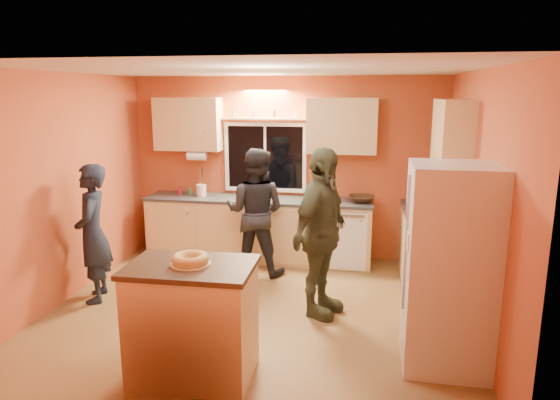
% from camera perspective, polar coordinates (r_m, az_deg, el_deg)
% --- Properties ---
extents(ground, '(4.50, 4.50, 0.00)m').
position_cam_1_polar(ground, '(5.71, -2.72, -12.39)').
color(ground, brown).
rests_on(ground, ground).
extents(room_shell, '(4.54, 4.04, 2.61)m').
position_cam_1_polar(room_shell, '(5.62, -0.76, 4.46)').
color(room_shell, '#AF522C').
rests_on(room_shell, ground).
extents(back_counter, '(4.23, 0.62, 0.90)m').
position_cam_1_polar(back_counter, '(7.12, 0.38, -3.45)').
color(back_counter, tan).
rests_on(back_counter, ground).
extents(right_counter, '(0.62, 1.84, 0.90)m').
position_cam_1_polar(right_counter, '(5.94, 17.22, -7.28)').
color(right_counter, tan).
rests_on(right_counter, ground).
extents(refrigerator, '(0.72, 0.70, 1.80)m').
position_cam_1_polar(refrigerator, '(4.57, 18.76, -7.36)').
color(refrigerator, silver).
rests_on(refrigerator, ground).
extents(island, '(1.05, 0.72, 1.00)m').
position_cam_1_polar(island, '(4.36, -9.93, -13.38)').
color(island, tan).
rests_on(island, ground).
extents(bundt_pastry, '(0.31, 0.31, 0.09)m').
position_cam_1_polar(bundt_pastry, '(4.16, -10.20, -6.67)').
color(bundt_pastry, tan).
rests_on(bundt_pastry, island).
extents(person_left, '(0.57, 0.68, 1.60)m').
position_cam_1_polar(person_left, '(6.09, -20.61, -3.59)').
color(person_left, black).
rests_on(person_left, ground).
extents(person_center, '(0.87, 0.71, 1.67)m').
position_cam_1_polar(person_center, '(6.56, -2.84, -1.36)').
color(person_center, black).
rests_on(person_center, ground).
extents(person_right, '(0.80, 1.16, 1.83)m').
position_cam_1_polar(person_right, '(5.31, 4.70, -3.81)').
color(person_right, '#303622').
rests_on(person_right, ground).
extents(mixing_bowl, '(0.35, 0.35, 0.09)m').
position_cam_1_polar(mixing_bowl, '(6.92, 9.30, 0.12)').
color(mixing_bowl, black).
rests_on(mixing_bowl, back_counter).
extents(utensil_crock, '(0.14, 0.14, 0.17)m').
position_cam_1_polar(utensil_crock, '(7.30, -8.98, 1.09)').
color(utensil_crock, beige).
rests_on(utensil_crock, back_counter).
extents(potted_plant, '(0.32, 0.30, 0.28)m').
position_cam_1_polar(potted_plant, '(5.82, 17.18, -1.59)').
color(potted_plant, gray).
rests_on(potted_plant, right_counter).
extents(red_box, '(0.19, 0.16, 0.07)m').
position_cam_1_polar(red_box, '(6.54, 17.39, -1.08)').
color(red_box, '#B21B35').
rests_on(red_box, right_counter).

